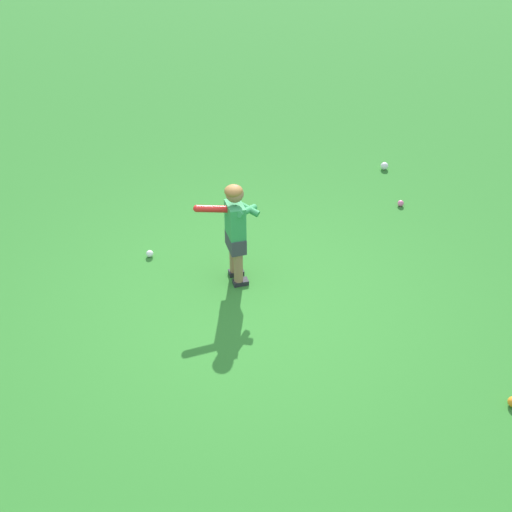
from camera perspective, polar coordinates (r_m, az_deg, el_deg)
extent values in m
plane|color=#2D7528|center=(6.37, -0.36, -4.17)|extent=(40.00, 40.00, 0.00)
cube|color=#232328|center=(6.73, -1.72, -1.42)|extent=(0.17, 0.14, 0.05)
cylinder|color=#996B4C|center=(6.62, -1.92, -0.16)|extent=(0.09, 0.09, 0.34)
cube|color=#232328|center=(6.60, -1.34, -2.26)|extent=(0.17, 0.14, 0.05)
cylinder|color=#996B4C|center=(6.49, -1.53, -1.00)|extent=(0.09, 0.09, 0.34)
cube|color=#383842|center=(6.41, -1.76, 1.24)|extent=(0.25, 0.31, 0.16)
cube|color=#339351|center=(6.27, -1.80, 3.13)|extent=(0.24, 0.29, 0.34)
sphere|color=#996B4C|center=(6.13, -1.85, 5.39)|extent=(0.17, 0.17, 0.17)
ellipsoid|color=olive|center=(6.11, -1.95, 5.62)|extent=(0.23, 0.23, 0.11)
sphere|color=red|center=(6.26, -0.58, 4.03)|extent=(0.04, 0.04, 0.04)
cylinder|color=black|center=(6.24, -1.40, 4.04)|extent=(0.14, 0.09, 0.05)
cylinder|color=red|center=(6.19, -3.58, 4.08)|extent=(0.33, 0.23, 0.11)
sphere|color=red|center=(6.16, -5.14, 4.10)|extent=(0.07, 0.07, 0.07)
cylinder|color=#339351|center=(6.27, -0.98, 4.23)|extent=(0.17, 0.31, 0.14)
cylinder|color=#339351|center=(6.21, -0.81, 3.92)|extent=(0.31, 0.16, 0.14)
sphere|color=white|center=(8.82, 11.02, 7.64)|extent=(0.10, 0.10, 0.10)
sphere|color=pink|center=(8.04, 12.37, 4.47)|extent=(0.07, 0.07, 0.07)
sphere|color=white|center=(7.07, -9.15, 0.20)|extent=(0.08, 0.08, 0.08)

